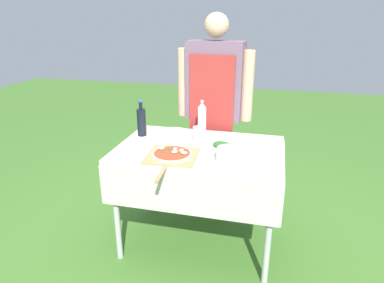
% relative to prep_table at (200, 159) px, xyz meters
% --- Properties ---
extents(ground_plane, '(12.00, 12.00, 0.00)m').
position_rel_prep_table_xyz_m(ground_plane, '(0.00, 0.00, -0.71)').
color(ground_plane, '#477A2D').
extents(prep_table, '(1.19, 0.79, 0.81)m').
position_rel_prep_table_xyz_m(prep_table, '(0.00, 0.00, 0.00)').
color(prep_table, beige).
rests_on(prep_table, ground).
extents(person_cook, '(0.64, 0.23, 1.72)m').
position_rel_prep_table_xyz_m(person_cook, '(-0.00, 0.57, 0.30)').
color(person_cook, '#4C4C51').
rests_on(person_cook, ground).
extents(pizza_on_peel, '(0.35, 0.57, 0.06)m').
position_rel_prep_table_xyz_m(pizza_on_peel, '(-0.14, -0.22, 0.11)').
color(pizza_on_peel, tan).
rests_on(pizza_on_peel, prep_table).
extents(oil_bottle, '(0.07, 0.07, 0.29)m').
position_rel_prep_table_xyz_m(oil_bottle, '(-0.50, 0.14, 0.21)').
color(oil_bottle, black).
rests_on(oil_bottle, prep_table).
extents(water_bottle, '(0.07, 0.07, 0.26)m').
position_rel_prep_table_xyz_m(water_bottle, '(-0.06, 0.32, 0.22)').
color(water_bottle, silver).
rests_on(water_bottle, prep_table).
extents(herb_container, '(0.22, 0.19, 0.04)m').
position_rel_prep_table_xyz_m(herb_container, '(0.16, 0.03, 0.11)').
color(herb_container, silver).
rests_on(herb_container, prep_table).
extents(mixing_tub, '(0.17, 0.17, 0.09)m').
position_rel_prep_table_xyz_m(mixing_tub, '(0.24, -0.20, 0.14)').
color(mixing_tub, silver).
rests_on(mixing_tub, prep_table).
extents(plate_stack, '(0.27, 0.27, 0.03)m').
position_rel_prep_table_xyz_m(plate_stack, '(-0.25, 0.19, 0.11)').
color(plate_stack, white).
rests_on(plate_stack, prep_table).
extents(sauce_jar, '(0.08, 0.08, 0.12)m').
position_rel_prep_table_xyz_m(sauce_jar, '(-0.04, 0.11, 0.15)').
color(sauce_jar, silver).
rests_on(sauce_jar, prep_table).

